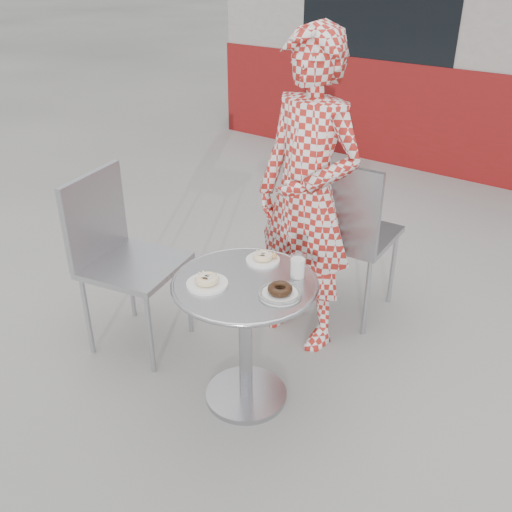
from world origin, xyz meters
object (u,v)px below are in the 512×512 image
Objects in this scene: seated_person at (307,198)px; plate_checker at (280,292)px; plate_near at (207,281)px; chair_left at (136,296)px; plate_far at (263,258)px; bistro_table at (245,312)px; milk_cup at (298,267)px; chair_far at (348,265)px.

plate_checker is (0.26, -0.62, -0.16)m from seated_person.
plate_near is at bearing -84.92° from seated_person.
seated_person reaches higher than plate_near.
plate_far is at bearing -87.38° from chair_left.
plate_near is 0.99× the size of plate_checker.
chair_left is 0.83m from plate_far.
bistro_table is at bearing -77.49° from plate_far.
milk_cup is (0.23, -0.45, -0.12)m from seated_person.
seated_person is 10.52× the size of plate_far.
plate_near is 1.69× the size of milk_cup.
chair_far is 5.33× the size of plate_checker.
chair_left is at bearing 48.07° from chair_far.
chair_far is 0.65m from seated_person.
chair_far is 1.18m from plate_near.
chair_far is at bearing 100.68° from milk_cup.
milk_cup is (0.28, 0.29, 0.03)m from plate_near.
chair_left is 1.06m from seated_person.
plate_far is (0.71, 0.19, 0.38)m from chair_left.
plate_far is at bearing 82.15° from chair_far.
chair_left is 0.58× the size of seated_person.
milk_cup reaches higher than bistro_table.
milk_cup reaches higher than plate_far.
chair_left reaches higher than plate_checker.
milk_cup is (-0.02, 0.17, 0.04)m from plate_checker.
plate_far is 0.87× the size of plate_near.
seated_person is (-0.07, 0.62, 0.34)m from bistro_table.
seated_person reaches higher than milk_cup.
plate_far reaches higher than bistro_table.
chair_left is 6.07× the size of plate_far.
milk_cup is at bearing -53.95° from seated_person.
bistro_table is 0.69× the size of chair_left.
plate_near is at bearing 79.68° from chair_far.
chair_left reaches higher than plate_near.
chair_far reaches higher than chair_left.
seated_person reaches higher than plate_checker.
plate_far is (-0.04, 0.20, 0.18)m from bistro_table.
plate_far is 1.48× the size of milk_cup.
bistro_table is at bearing 46.36° from plate_near.
chair_far is 6.19× the size of plate_far.
chair_far reaches higher than milk_cup.
seated_person is 15.53× the size of milk_cup.
seated_person is (-0.08, -0.37, 0.53)m from chair_far.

